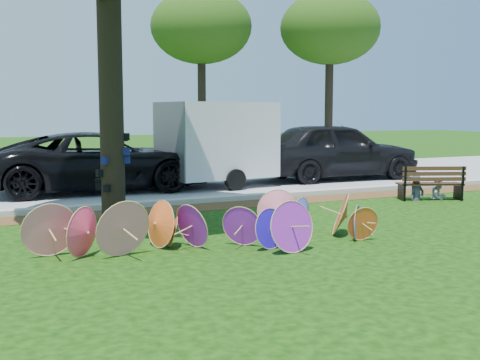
% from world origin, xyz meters
% --- Properties ---
extents(ground, '(90.00, 90.00, 0.00)m').
position_xyz_m(ground, '(0.00, 0.00, 0.00)').
color(ground, black).
rests_on(ground, ground).
extents(mulch_strip, '(90.00, 1.00, 0.01)m').
position_xyz_m(mulch_strip, '(0.00, 4.50, 0.01)').
color(mulch_strip, '#472D16').
rests_on(mulch_strip, ground).
extents(curb, '(90.00, 0.30, 0.12)m').
position_xyz_m(curb, '(0.00, 5.20, 0.06)').
color(curb, '#B7B5AD').
rests_on(curb, ground).
extents(street, '(90.00, 8.00, 0.01)m').
position_xyz_m(street, '(0.00, 9.35, 0.01)').
color(street, gray).
rests_on(street, ground).
extents(parasol_pile, '(5.73, 1.72, 0.90)m').
position_xyz_m(parasol_pile, '(-0.52, 0.71, 0.38)').
color(parasol_pile, purple).
rests_on(parasol_pile, ground).
extents(black_van, '(5.86, 2.86, 1.61)m').
position_xyz_m(black_van, '(-0.85, 8.23, 0.80)').
color(black_van, black).
rests_on(black_van, ground).
extents(dark_pickup, '(5.48, 2.42, 1.83)m').
position_xyz_m(dark_pickup, '(6.57, 7.97, 0.92)').
color(dark_pickup, black).
rests_on(dark_pickup, ground).
extents(cargo_trailer, '(3.26, 2.31, 2.72)m').
position_xyz_m(cargo_trailer, '(2.43, 7.74, 1.36)').
color(cargo_trailer, silver).
rests_on(cargo_trailer, ground).
extents(park_bench, '(1.71, 1.15, 0.83)m').
position_xyz_m(park_bench, '(6.24, 3.29, 0.42)').
color(park_bench, black).
rests_on(park_bench, ground).
extents(person_left, '(0.47, 0.33, 1.22)m').
position_xyz_m(person_left, '(5.89, 3.34, 0.61)').
color(person_left, '#3D4154').
rests_on(person_left, ground).
extents(person_right, '(0.55, 0.46, 1.00)m').
position_xyz_m(person_right, '(6.59, 3.34, 0.50)').
color(person_right, silver).
rests_on(person_right, ground).
extents(bg_trees, '(25.08, 7.80, 7.40)m').
position_xyz_m(bg_trees, '(2.11, 15.02, 5.77)').
color(bg_trees, black).
rests_on(bg_trees, ground).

